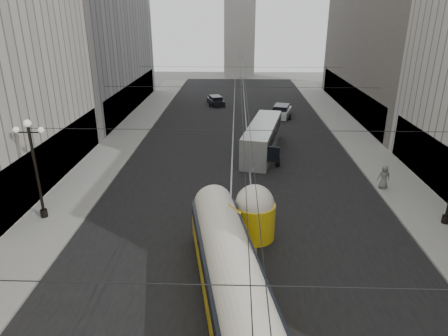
{
  "coord_description": "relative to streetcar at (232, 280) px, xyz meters",
  "views": [
    {
      "loc": [
        -0.41,
        -4.2,
        12.38
      ],
      "look_at": [
        -1.08,
        16.79,
        4.11
      ],
      "focal_mm": 32.0,
      "sensor_mm": 36.0,
      "label": 1
    }
  ],
  "objects": [
    {
      "name": "sidewalk_right",
      "position": [
        12.5,
        26.04,
        -1.55
      ],
      "size": [
        4.0,
        72.0,
        0.15
      ],
      "primitive_type": "cube",
      "color": "gray",
      "rests_on": "ground"
    },
    {
      "name": "pedestrian_sidewalk_right",
      "position": [
        11.0,
        13.24,
        -0.59
      ],
      "size": [
        0.89,
        0.57,
        1.78
      ],
      "primitive_type": "imported",
      "rotation": [
        0.0,
        0.0,
        3.1
      ],
      "color": "slate",
      "rests_on": "sidewalk_right"
    },
    {
      "name": "streetcar",
      "position": [
        0.0,
        0.0,
        0.0
      ],
      "size": [
        4.79,
        15.04,
        3.33
      ],
      "color": "gold",
      "rests_on": "ground"
    },
    {
      "name": "sedan_white_far",
      "position": [
        5.72,
        35.2,
        -0.95
      ],
      "size": [
        3.06,
        5.06,
        1.49
      ],
      "color": "silver",
      "rests_on": "ground"
    },
    {
      "name": "road",
      "position": [
        0.5,
        22.54,
        -1.63
      ],
      "size": [
        20.0,
        85.0,
        0.02
      ],
      "primitive_type": "cube",
      "color": "black",
      "rests_on": "ground"
    },
    {
      "name": "lamppost_left_mid",
      "position": [
        -12.1,
        8.04,
        2.12
      ],
      "size": [
        1.86,
        0.44,
        6.37
      ],
      "color": "black",
      "rests_on": "sidewalk_left"
    },
    {
      "name": "catenary",
      "position": [
        0.62,
        21.53,
        4.26
      ],
      "size": [
        25.0,
        72.0,
        0.23
      ],
      "color": "black",
      "rests_on": "ground"
    },
    {
      "name": "rail_left",
      "position": [
        -0.25,
        22.54,
        -1.63
      ],
      "size": [
        0.12,
        85.0,
        0.04
      ],
      "primitive_type": "cube",
      "color": "gray",
      "rests_on": "ground"
    },
    {
      "name": "sedan_dark_far",
      "position": [
        -2.87,
        41.8,
        -1.05
      ],
      "size": [
        2.81,
        4.33,
        1.27
      ],
      "color": "black",
      "rests_on": "ground"
    },
    {
      "name": "rail_right",
      "position": [
        1.25,
        22.54,
        -1.63
      ],
      "size": [
        0.12,
        85.0,
        0.04
      ],
      "primitive_type": "cube",
      "color": "gray",
      "rests_on": "ground"
    },
    {
      "name": "sidewalk_left",
      "position": [
        -11.5,
        26.04,
        -1.55
      ],
      "size": [
        4.0,
        72.0,
        0.15
      ],
      "primitive_type": "cube",
      "color": "gray",
      "rests_on": "ground"
    },
    {
      "name": "city_bus",
      "position": [
        2.54,
        21.49,
        -0.11
      ],
      "size": [
        4.4,
        11.21,
        2.77
      ],
      "color": "#AEB2B3",
      "rests_on": "ground"
    }
  ]
}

